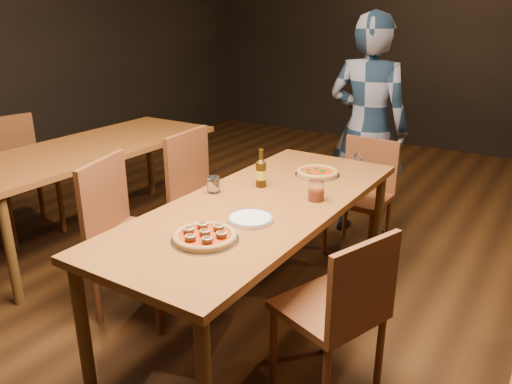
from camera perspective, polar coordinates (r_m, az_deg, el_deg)
The scene contains 15 objects.
ground at distance 3.00m, azimuth 0.53°, elevation -14.57°, with size 9.00×9.00×0.00m, color black.
table_main at distance 2.67m, azimuth 0.58°, elevation -2.54°, with size 0.80×2.00×0.75m.
table_left at distance 3.98m, azimuth -18.25°, elevation 4.11°, with size 0.80×2.00×0.75m.
chair_main_nw at distance 2.95m, azimuth -13.11°, elevation -4.98°, with size 0.45×0.45×0.97m, color brown, non-canonical shape.
chair_main_sw at distance 3.41m, azimuth -4.75°, elevation -0.85°, with size 0.46×0.46×0.98m, color brown, non-canonical shape.
chair_main_e at distance 2.35m, azimuth 8.25°, elevation -12.89°, with size 0.41×0.41×0.88m, color brown, non-canonical shape.
chair_end at distance 3.68m, azimuth 11.68°, elevation -0.57°, with size 0.41×0.41×0.87m, color brown, non-canonical shape.
chair_nbr_left at distance 4.32m, azimuth -25.21°, elevation 1.68°, with size 0.45×0.45×0.97m, color brown, non-canonical shape.
pizza_meatball at distance 2.22m, azimuth -5.86°, elevation -5.04°, with size 0.30×0.30×0.06m.
pizza_margherita at distance 3.09m, azimuth 7.03°, elevation 2.23°, with size 0.27×0.27×0.04m.
plate_stack at distance 2.41m, azimuth -0.62°, elevation -3.11°, with size 0.22×0.22×0.02m, color white.
beer_bottle at distance 2.85m, azimuth 0.58°, elevation 2.11°, with size 0.06×0.06×0.22m.
water_glass at distance 2.78m, azimuth -4.88°, elevation 0.84°, with size 0.07×0.07×0.09m, color white.
amber_glass at distance 2.67m, azimuth 6.91°, elevation 0.17°, with size 0.09×0.09×0.11m, color #8E3110.
diner at distance 3.91m, azimuth 12.59°, elevation 7.06°, with size 0.62×0.41×1.71m, color black.
Camera 1 is at (1.31, -2.09, 1.71)m, focal length 35.00 mm.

